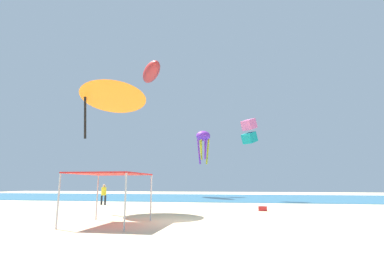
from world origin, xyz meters
The scene contains 9 objects.
ground centered at (0.00, 0.00, -0.05)m, with size 110.00×110.00×0.10m, color beige.
ocean_strip centered at (0.00, 26.00, 0.01)m, with size 110.00×22.44×0.03m, color teal.
canopy_tent centered at (-3.10, -1.55, 2.19)m, with size 2.99×3.27×2.30m.
person_leftmost centered at (-9.33, 10.07, 1.05)m, with size 0.48×0.43×1.79m.
cooler_box centered at (4.15, 6.60, 0.18)m, with size 0.57×0.37×0.35m.
kite_octopus_purple centered at (-2.87, 27.66, 8.60)m, with size 2.66×2.66×4.97m.
kite_inflatable_red centered at (-11.33, 27.88, 19.66)m, with size 6.19×8.14×2.98m.
kite_delta_orange centered at (-5.67, 3.58, 7.98)m, with size 5.11×5.17×4.06m.
kite_box_pink centered at (3.69, 18.06, 7.63)m, with size 1.92×1.97×2.97m.
Camera 1 is at (3.00, -14.02, 1.80)m, focal length 26.77 mm.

